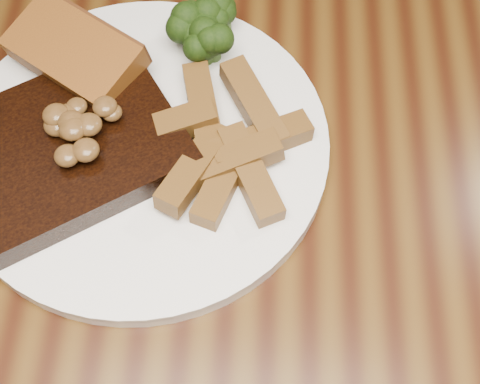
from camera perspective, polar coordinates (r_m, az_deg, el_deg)
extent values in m
cube|color=#492E0E|center=(0.56, 0.85, -2.73)|extent=(1.60, 0.90, 0.04)
cylinder|color=black|center=(1.45, -2.43, 15.60)|extent=(0.04, 0.04, 0.39)
cylinder|color=black|center=(1.36, 15.31, 8.92)|extent=(0.04, 0.04, 0.39)
cylinder|color=black|center=(1.25, 2.10, 5.47)|extent=(0.04, 0.04, 0.39)
cylinder|color=white|center=(0.57, -8.26, 3.91)|extent=(0.36, 0.36, 0.01)
cube|color=black|center=(0.56, -14.73, 3.52)|extent=(0.23, 0.21, 0.03)
cube|color=#C5B499|center=(0.53, -15.76, -2.38)|extent=(0.15, 0.10, 0.02)
cube|color=brown|center=(0.61, -13.57, 10.26)|extent=(0.13, 0.11, 0.02)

